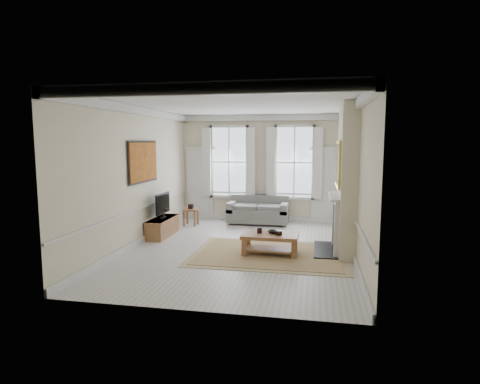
% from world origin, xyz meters
% --- Properties ---
extents(floor, '(7.20, 7.20, 0.00)m').
position_xyz_m(floor, '(0.00, 0.00, 0.00)').
color(floor, '#B7B5AD').
rests_on(floor, ground).
extents(ceiling, '(7.20, 7.20, 0.00)m').
position_xyz_m(ceiling, '(0.00, 0.00, 3.40)').
color(ceiling, white).
rests_on(ceiling, back_wall).
extents(back_wall, '(5.20, 0.00, 5.20)m').
position_xyz_m(back_wall, '(0.00, 3.60, 1.70)').
color(back_wall, beige).
rests_on(back_wall, floor).
extents(left_wall, '(0.00, 7.20, 7.20)m').
position_xyz_m(left_wall, '(-2.60, 0.00, 1.70)').
color(left_wall, beige).
rests_on(left_wall, floor).
extents(right_wall, '(0.00, 7.20, 7.20)m').
position_xyz_m(right_wall, '(2.60, 0.00, 1.70)').
color(right_wall, beige).
rests_on(right_wall, floor).
extents(window_left, '(1.26, 0.20, 2.20)m').
position_xyz_m(window_left, '(-1.05, 3.55, 1.90)').
color(window_left, '#B2BCC6').
rests_on(window_left, back_wall).
extents(window_right, '(1.26, 0.20, 2.20)m').
position_xyz_m(window_right, '(1.05, 3.55, 1.90)').
color(window_right, '#B2BCC6').
rests_on(window_right, back_wall).
extents(door_left, '(0.90, 0.08, 2.30)m').
position_xyz_m(door_left, '(-2.05, 3.56, 1.15)').
color(door_left, silver).
rests_on(door_left, floor).
extents(door_right, '(0.90, 0.08, 2.30)m').
position_xyz_m(door_right, '(2.05, 3.56, 1.15)').
color(door_right, silver).
rests_on(door_right, floor).
extents(painting, '(0.05, 1.66, 1.06)m').
position_xyz_m(painting, '(-2.56, 0.30, 2.05)').
color(painting, '#C36E21').
rests_on(painting, left_wall).
extents(chimney_breast, '(0.35, 1.70, 3.38)m').
position_xyz_m(chimney_breast, '(2.43, 0.20, 1.70)').
color(chimney_breast, beige).
rests_on(chimney_breast, floor).
extents(hearth, '(0.55, 1.50, 0.05)m').
position_xyz_m(hearth, '(2.00, 0.20, 0.03)').
color(hearth, black).
rests_on(hearth, floor).
extents(fireplace, '(0.21, 1.45, 1.33)m').
position_xyz_m(fireplace, '(2.20, 0.20, 0.73)').
color(fireplace, silver).
rests_on(fireplace, floor).
extents(mirror, '(0.06, 1.26, 1.06)m').
position_xyz_m(mirror, '(2.21, 0.20, 2.05)').
color(mirror, gold).
rests_on(mirror, chimney_breast).
extents(sofa, '(1.85, 0.90, 0.86)m').
position_xyz_m(sofa, '(-0.03, 3.11, 0.36)').
color(sofa, slate).
rests_on(sofa, floor).
extents(side_table, '(0.49, 0.49, 0.51)m').
position_xyz_m(side_table, '(-2.01, 2.43, 0.41)').
color(side_table, brown).
rests_on(side_table, floor).
extents(rug, '(3.50, 2.60, 0.02)m').
position_xyz_m(rug, '(0.74, -0.32, 0.01)').
color(rug, tan).
rests_on(rug, floor).
extents(coffee_table, '(1.27, 0.76, 0.47)m').
position_xyz_m(coffee_table, '(0.74, -0.32, 0.39)').
color(coffee_table, brown).
rests_on(coffee_table, rug).
extents(ceramic_pot_a, '(0.12, 0.12, 0.12)m').
position_xyz_m(ceramic_pot_a, '(0.49, -0.27, 0.53)').
color(ceramic_pot_a, black).
rests_on(ceramic_pot_a, coffee_table).
extents(ceramic_pot_b, '(0.15, 0.15, 0.10)m').
position_xyz_m(ceramic_pot_b, '(0.94, -0.37, 0.53)').
color(ceramic_pot_b, black).
rests_on(ceramic_pot_b, coffee_table).
extents(bowl, '(0.29, 0.29, 0.06)m').
position_xyz_m(bowl, '(0.79, -0.22, 0.50)').
color(bowl, black).
rests_on(bowl, coffee_table).
extents(tv_stand, '(0.44, 1.38, 0.49)m').
position_xyz_m(tv_stand, '(-2.34, 0.92, 0.25)').
color(tv_stand, brown).
rests_on(tv_stand, floor).
extents(tv, '(0.08, 0.90, 0.68)m').
position_xyz_m(tv, '(-2.32, 0.92, 0.89)').
color(tv, black).
rests_on(tv, tv_stand).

